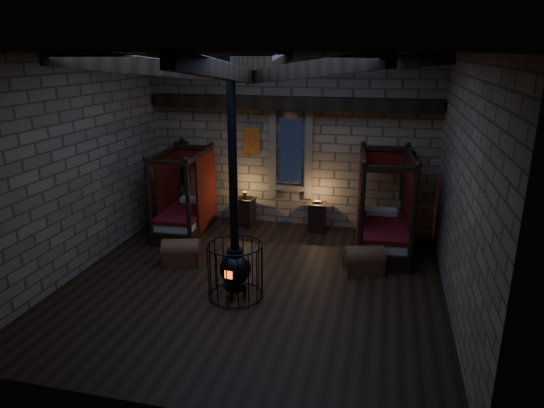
% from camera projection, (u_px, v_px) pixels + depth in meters
% --- Properties ---
extents(room, '(7.02, 7.02, 4.29)m').
position_uv_depth(room, '(253.00, 81.00, 8.17)').
color(room, black).
rests_on(room, ground).
extents(bed_left, '(1.10, 1.96, 1.99)m').
position_uv_depth(bed_left, '(186.00, 213.00, 11.68)').
color(bed_left, black).
rests_on(bed_left, ground).
extents(bed_right, '(1.23, 2.15, 2.17)m').
position_uv_depth(bed_right, '(382.00, 228.00, 10.55)').
color(bed_right, black).
rests_on(bed_right, ground).
extents(trunk_left, '(0.84, 0.65, 0.55)m').
position_uv_depth(trunk_left, '(181.00, 253.00, 9.99)').
color(trunk_left, brown).
rests_on(trunk_left, ground).
extents(trunk_right, '(0.88, 0.72, 0.56)m').
position_uv_depth(trunk_right, '(364.00, 260.00, 9.63)').
color(trunk_right, brown).
rests_on(trunk_right, ground).
extents(nightstand_left, '(0.51, 0.49, 0.89)m').
position_uv_depth(nightstand_left, '(245.00, 212.00, 12.14)').
color(nightstand_left, black).
rests_on(nightstand_left, ground).
extents(nightstand_right, '(0.46, 0.44, 0.77)m').
position_uv_depth(nightstand_right, '(317.00, 217.00, 11.80)').
color(nightstand_right, black).
rests_on(nightstand_right, ground).
extents(stove, '(0.99, 0.99, 4.05)m').
position_uv_depth(stove, '(235.00, 265.00, 8.55)').
color(stove, black).
rests_on(stove, ground).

